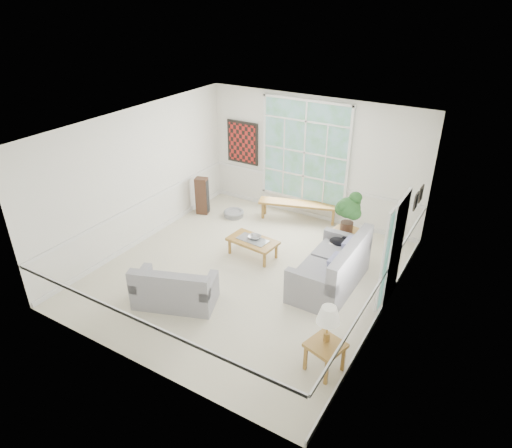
# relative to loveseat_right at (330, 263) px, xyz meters

# --- Properties ---
(floor) EXTENTS (5.50, 6.00, 0.01)m
(floor) POSITION_rel_loveseat_right_xyz_m (-1.60, -0.44, -0.52)
(floor) COLOR beige
(floor) RESTS_ON ground
(ceiling) EXTENTS (5.50, 6.00, 0.02)m
(ceiling) POSITION_rel_loveseat_right_xyz_m (-1.60, -0.44, 2.49)
(ceiling) COLOR white
(ceiling) RESTS_ON ground
(wall_back) EXTENTS (5.50, 0.02, 3.00)m
(wall_back) POSITION_rel_loveseat_right_xyz_m (-1.60, 2.56, 0.99)
(wall_back) COLOR white
(wall_back) RESTS_ON ground
(wall_front) EXTENTS (5.50, 0.02, 3.00)m
(wall_front) POSITION_rel_loveseat_right_xyz_m (-1.60, -3.44, 0.99)
(wall_front) COLOR white
(wall_front) RESTS_ON ground
(wall_left) EXTENTS (0.02, 6.00, 3.00)m
(wall_left) POSITION_rel_loveseat_right_xyz_m (-4.35, -0.44, 0.99)
(wall_left) COLOR white
(wall_left) RESTS_ON ground
(wall_right) EXTENTS (0.02, 6.00, 3.00)m
(wall_right) POSITION_rel_loveseat_right_xyz_m (1.15, -0.44, 0.99)
(wall_right) COLOR white
(wall_right) RESTS_ON ground
(window_back) EXTENTS (2.30, 0.08, 2.40)m
(window_back) POSITION_rel_loveseat_right_xyz_m (-1.80, 2.52, 1.14)
(window_back) COLOR white
(window_back) RESTS_ON wall_back
(entry_door) EXTENTS (0.08, 0.90, 2.10)m
(entry_door) POSITION_rel_loveseat_right_xyz_m (1.11, 0.16, 0.54)
(entry_door) COLOR white
(entry_door) RESTS_ON floor
(door_sidelight) EXTENTS (0.08, 0.26, 1.90)m
(door_sidelight) POSITION_rel_loveseat_right_xyz_m (1.11, -0.47, 0.64)
(door_sidelight) COLOR white
(door_sidelight) RESTS_ON wall_right
(wall_art) EXTENTS (0.90, 0.06, 1.10)m
(wall_art) POSITION_rel_loveseat_right_xyz_m (-3.55, 2.51, 1.09)
(wall_art) COLOR #591511
(wall_art) RESTS_ON wall_back
(wall_frame_near) EXTENTS (0.04, 0.26, 0.32)m
(wall_frame_near) POSITION_rel_loveseat_right_xyz_m (1.11, 1.31, 1.04)
(wall_frame_near) COLOR black
(wall_frame_near) RESTS_ON wall_right
(wall_frame_far) EXTENTS (0.04, 0.26, 0.32)m
(wall_frame_far) POSITION_rel_loveseat_right_xyz_m (1.11, 1.71, 1.04)
(wall_frame_far) COLOR black
(wall_frame_far) RESTS_ON wall_right
(loveseat_right) EXTENTS (0.99, 1.90, 1.03)m
(loveseat_right) POSITION_rel_loveseat_right_xyz_m (0.00, 0.00, 0.00)
(loveseat_right) COLOR gray
(loveseat_right) RESTS_ON floor
(loveseat_front) EXTENTS (1.63, 1.22, 0.79)m
(loveseat_front) POSITION_rel_loveseat_right_xyz_m (-2.19, -1.94, -0.12)
(loveseat_front) COLOR gray
(loveseat_front) RESTS_ON floor
(coffee_table) EXTENTS (1.10, 0.66, 0.39)m
(coffee_table) POSITION_rel_loveseat_right_xyz_m (-1.83, 0.17, -0.32)
(coffee_table) COLOR olive
(coffee_table) RESTS_ON floor
(pewter_bowl) EXTENTS (0.32, 0.32, 0.08)m
(pewter_bowl) POSITION_rel_loveseat_right_xyz_m (-1.82, 0.24, -0.08)
(pewter_bowl) COLOR gray
(pewter_bowl) RESTS_ON coffee_table
(window_bench) EXTENTS (1.97, 0.97, 0.46)m
(window_bench) POSITION_rel_loveseat_right_xyz_m (-1.75, 2.21, -0.29)
(window_bench) COLOR olive
(window_bench) RESTS_ON floor
(end_table) EXTENTS (0.68, 0.68, 0.57)m
(end_table) POSITION_rel_loveseat_right_xyz_m (-0.16, 1.27, -0.23)
(end_table) COLOR olive
(end_table) RESTS_ON floor
(houseplant) EXTENTS (0.56, 0.56, 0.92)m
(houseplant) POSITION_rel_loveseat_right_xyz_m (-0.15, 1.21, 0.51)
(houseplant) COLOR #214C1F
(houseplant) RESTS_ON end_table
(side_table) EXTENTS (0.62, 0.62, 0.51)m
(side_table) POSITION_rel_loveseat_right_xyz_m (0.80, -2.08, -0.26)
(side_table) COLOR olive
(side_table) RESTS_ON floor
(table_lamp) EXTENTS (0.45, 0.45, 0.61)m
(table_lamp) POSITION_rel_loveseat_right_xyz_m (0.78, -2.01, 0.30)
(table_lamp) COLOR white
(table_lamp) RESTS_ON side_table
(pet_bed) EXTENTS (0.61, 0.61, 0.15)m
(pet_bed) POSITION_rel_loveseat_right_xyz_m (-3.22, 1.54, -0.44)
(pet_bed) COLOR gray
(pet_bed) RESTS_ON floor
(floor_speaker) EXTENTS (0.35, 0.31, 0.95)m
(floor_speaker) POSITION_rel_loveseat_right_xyz_m (-4.00, 1.29, -0.04)
(floor_speaker) COLOR #42281A
(floor_speaker) RESTS_ON floor
(cat) EXTENTS (0.44, 0.38, 0.18)m
(cat) POSITION_rel_loveseat_right_xyz_m (-0.11, 0.67, 0.10)
(cat) COLOR black
(cat) RESTS_ON loveseat_right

